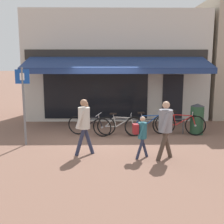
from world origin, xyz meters
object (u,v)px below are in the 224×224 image
Objects in this scene: bicycle_black at (89,126)px; bicycle_blue at (148,125)px; bicycle_red at (180,124)px; pedestrian_child at (141,132)px; pedestrian_second_adult at (165,124)px; bicycle_silver at (120,126)px; litter_bin at (197,119)px; pedestrian_adult at (84,121)px; parking_sign at (23,98)px.

bicycle_blue reaches higher than bicycle_black.
bicycle_red reaches higher than bicycle_black.
pedestrian_child is 0.73× the size of pedestrian_second_adult.
litter_bin reaches higher than bicycle_silver.
bicycle_blue is at bearing -175.93° from litter_bin.
bicycle_black is 1.43× the size of litter_bin.
bicycle_blue is at bearing 81.68° from pedestrian_second_adult.
pedestrian_child is at bearing -119.39° from bicycle_blue.
pedestrian_adult is 1.64m from pedestrian_child.
bicycle_silver is at bearing 103.57° from pedestrian_second_adult.
bicycle_red is 5.54m from parking_sign.
parking_sign is at bearing 151.33° from pedestrian_child.
pedestrian_adult is 1.37× the size of pedestrian_child.
bicycle_silver is 1.42× the size of pedestrian_child.
pedestrian_child reaches higher than bicycle_blue.
pedestrian_adult reaches higher than litter_bin.
pedestrian_child is (-0.54, -2.50, 0.35)m from bicycle_blue.
bicycle_black is 0.66× the size of parking_sign.
litter_bin is at bearing 22.35° from bicycle_red.
parking_sign is at bearing -153.21° from bicycle_red.
bicycle_silver is at bearing 64.77° from pedestrian_adult.
pedestrian_second_adult reaches higher than litter_bin.
pedestrian_adult is at bearing 159.25° from pedestrian_second_adult.
pedestrian_adult is 2.28m from parking_sign.
parking_sign reaches higher than bicycle_red.
parking_sign reaches higher than pedestrian_child.
pedestrian_second_adult is (1.12, -2.50, 0.60)m from bicycle_silver.
litter_bin is (1.83, 0.13, 0.18)m from bicycle_blue.
bicycle_black is at bearing 121.31° from pedestrian_second_adult.
pedestrian_second_adult is 4.46m from parking_sign.
parking_sign is at bearing 155.61° from pedestrian_adult.
pedestrian_adult is at bearing -27.04° from parking_sign.
bicycle_blue is 0.71× the size of parking_sign.
bicycle_silver is 2.50m from pedestrian_child.
litter_bin is 6.14m from parking_sign.
parking_sign is at bearing 150.93° from pedestrian_second_adult.
bicycle_red is 1.10× the size of pedestrian_second_adult.
bicycle_black is 1.37× the size of pedestrian_child.
bicycle_blue is 1.54× the size of litter_bin.
litter_bin is at bearing 46.87° from pedestrian_second_adult.
pedestrian_child reaches higher than litter_bin.
bicycle_red is (1.19, 0.04, 0.01)m from bicycle_blue.
bicycle_red is (2.21, 0.11, 0.03)m from bicycle_silver.
bicycle_silver is 0.68× the size of parking_sign.
pedestrian_second_adult reaches higher than bicycle_silver.
bicycle_red is 4.03m from pedestrian_adult.
pedestrian_adult reaches higher than bicycle_silver.
pedestrian_child is (1.59, -0.33, -0.26)m from pedestrian_adult.
bicycle_red is at bearing 47.61° from pedestrian_child.
bicycle_silver is 2.45m from pedestrian_adult.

